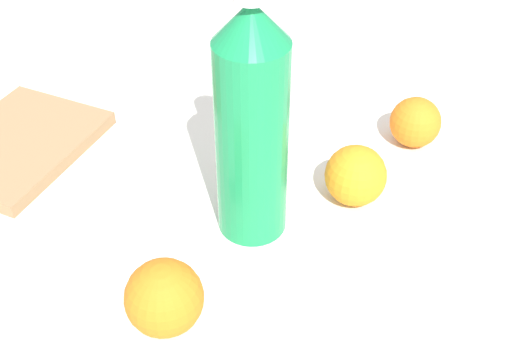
{
  "coord_description": "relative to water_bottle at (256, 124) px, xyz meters",
  "views": [
    {
      "loc": [
        -0.55,
        -0.04,
        0.55
      ],
      "look_at": [
        0.02,
        -0.0,
        0.08
      ],
      "focal_mm": 46.94,
      "sensor_mm": 36.0,
      "label": 1
    }
  ],
  "objects": [
    {
      "name": "water_bottle",
      "position": [
        0.0,
        0.0,
        0.0
      ],
      "size": [
        0.08,
        0.08,
        0.31
      ],
      "rotation": [
        0.0,
        0.0,
        4.8
      ],
      "color": "#198C4C",
      "rests_on": "ground_plane"
    },
    {
      "name": "cutting_board",
      "position": [
        0.12,
        0.33,
        -0.13
      ],
      "size": [
        0.26,
        0.23,
        0.02
      ],
      "primitive_type": "cube",
      "rotation": [
        0.0,
        0.0,
        -0.36
      ],
      "color": "#99724C",
      "rests_on": "ground_plane"
    },
    {
      "name": "orange_0",
      "position": [
        0.05,
        -0.12,
        -0.11
      ],
      "size": [
        0.07,
        0.07,
        0.07
      ],
      "primitive_type": "sphere",
      "color": "orange",
      "rests_on": "ground_plane"
    },
    {
      "name": "orange_2",
      "position": [
        0.17,
        -0.2,
        -0.11
      ],
      "size": [
        0.07,
        0.07,
        0.07
      ],
      "primitive_type": "sphere",
      "color": "orange",
      "rests_on": "ground_plane"
    },
    {
      "name": "ground_plane",
      "position": [
        -0.02,
        0.0,
        -0.14
      ],
      "size": [
        2.4,
        2.4,
        0.0
      ],
      "primitive_type": "plane",
      "color": "silver"
    },
    {
      "name": "orange_1",
      "position": [
        -0.15,
        0.08,
        -0.1
      ],
      "size": [
        0.08,
        0.08,
        0.08
      ],
      "primitive_type": "sphere",
      "color": "orange",
      "rests_on": "ground_plane"
    }
  ]
}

